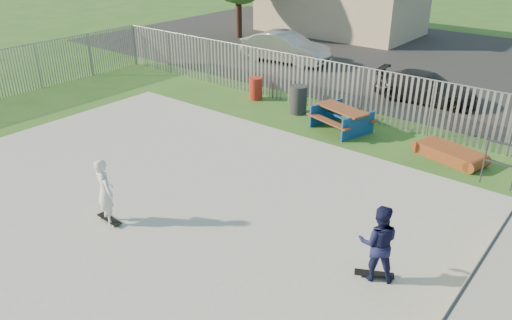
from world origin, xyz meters
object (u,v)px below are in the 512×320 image
Objects in this scene: funbox at (450,153)px; car_dark at (426,87)px; car_silver at (285,47)px; picnic_table at (341,119)px; skater_navy at (378,243)px; trash_bin_grey at (298,100)px; skater_white at (105,191)px; trash_bin_red at (256,88)px.

car_dark is at bearing 133.76° from funbox.
funbox is 0.43× the size of car_silver.
picnic_table is 1.40× the size of skater_navy.
picnic_table is 2.24m from trash_bin_grey.
funbox is 5.60m from car_dark.
picnic_table is at bearing -12.57° from trash_bin_grey.
car_dark is at bearing -86.26° from skater_white.
trash_bin_red reaches higher than funbox.
trash_bin_grey is 0.66× the size of skater_navy.
car_silver reaches higher than funbox.
trash_bin_red is 12.07m from skater_navy.
trash_bin_red is (-4.53, 0.78, 0.04)m from picnic_table.
trash_bin_red is at bearing 172.77° from trash_bin_grey.
car_silver is at bearing 163.89° from funbox.
car_silver is 2.85× the size of skater_white.
skater_navy is at bearing -169.03° from car_dark.
trash_bin_grey is 9.57m from skater_white.
skater_white reaches higher than trash_bin_grey.
trash_bin_red is at bearing -57.99° from skater_white.
trash_bin_grey is 0.26× the size of car_dark.
skater_navy reaches higher than trash_bin_grey.
picnic_table is 2.53× the size of trash_bin_red.
picnic_table is at bearing -136.92° from car_silver.
car_dark is (1.15, 4.86, 0.20)m from picnic_table.
skater_navy is at bearing -38.94° from picnic_table.
car_dark is at bearing 52.72° from trash_bin_grey.
skater_white is at bearing -7.96° from skater_navy.
trash_bin_red is at bearing -173.17° from picnic_table.
skater_navy reaches higher than picnic_table.
car_dark is 2.48× the size of skater_navy.
car_dark reaches higher than trash_bin_red.
skater_navy is at bearing -46.95° from trash_bin_grey.
skater_navy is (0.86, -6.92, 0.79)m from funbox.
picnic_table is 4.60m from trash_bin_red.
car_dark is 12.33m from skater_navy.
car_dark is 2.48× the size of skater_white.
skater_navy is (6.93, -7.41, 0.44)m from trash_bin_grey.
funbox is 0.50× the size of car_dark.
car_silver is at bearing 154.23° from picnic_table.
picnic_table is 1.14× the size of funbox.
trash_bin_red is 0.85× the size of trash_bin_grey.
car_dark is at bearing -105.59° from car_silver.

